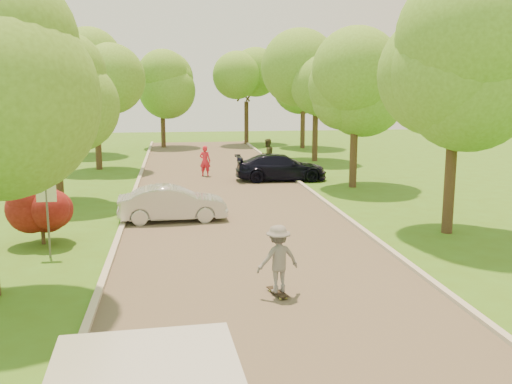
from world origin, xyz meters
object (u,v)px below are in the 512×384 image
street_sign (47,204)px  person_striped (205,161)px  silver_sedan (173,204)px  dark_sedan (281,167)px  longboard (278,292)px  skateboarder (278,259)px  person_olive (267,155)px

street_sign → person_striped: street_sign is taller
silver_sedan → dark_sedan: dark_sedan is taller
longboard → skateboarder: (0.00, 0.00, 0.81)m
silver_sedan → skateboarder: skateboarder is taller
silver_sedan → longboard: size_ratio=4.61×
person_olive → street_sign: bearing=27.8°
street_sign → person_striped: size_ratio=1.29×
street_sign → silver_sedan: 5.44m
silver_sedan → person_striped: bearing=-12.5°
dark_sedan → skateboarder: size_ratio=2.97×
silver_sedan → person_striped: (1.77, 10.37, 0.20)m
skateboarder → person_striped: bearing=-103.1°
street_sign → longboard: street_sign is taller
silver_sedan → person_olive: (5.47, 11.96, 0.29)m
silver_sedan → dark_sedan: (5.60, 8.42, 0.04)m
silver_sedan → person_striped: 10.53m
person_striped → silver_sedan: bearing=101.2°
dark_sedan → person_striped: 4.30m
silver_sedan → skateboarder: 8.38m
longboard → person_striped: size_ratio=0.50×
silver_sedan → longboard: bearing=-166.0°
dark_sedan → person_striped: size_ratio=2.81×
dark_sedan → skateboarder: skateboarder is taller
person_striped → longboard: bearing=113.0°
dark_sedan → person_olive: (-0.13, 3.54, 0.24)m
street_sign → person_striped: (5.27, 14.43, -0.72)m
dark_sedan → longboard: 16.76m
silver_sedan → longboard: (2.42, -8.02, -0.56)m
silver_sedan → dark_sedan: size_ratio=0.83×
street_sign → silver_sedan: street_sign is taller
dark_sedan → street_sign: bearing=145.8°
person_striped → person_olive: size_ratio=0.91×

